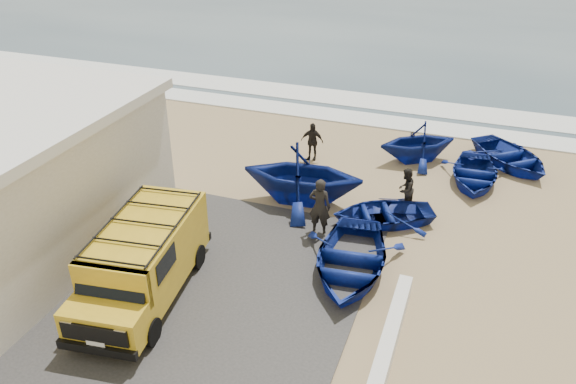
% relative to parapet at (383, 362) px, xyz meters
% --- Properties ---
extents(ground, '(160.00, 160.00, 0.00)m').
position_rel_parapet_xyz_m(ground, '(-5.00, 3.00, -0.28)').
color(ground, tan).
extents(slab, '(12.00, 10.00, 0.05)m').
position_rel_parapet_xyz_m(slab, '(-7.00, 1.00, -0.25)').
color(slab, '#3E3B39').
rests_on(slab, ground).
extents(surf_line, '(180.00, 1.60, 0.06)m').
position_rel_parapet_xyz_m(surf_line, '(-5.00, 15.00, -0.25)').
color(surf_line, white).
rests_on(surf_line, ground).
extents(surf_wash, '(180.00, 2.20, 0.04)m').
position_rel_parapet_xyz_m(surf_wash, '(-5.00, 17.50, -0.26)').
color(surf_wash, white).
rests_on(surf_wash, ground).
extents(parapet, '(0.35, 6.00, 0.55)m').
position_rel_parapet_xyz_m(parapet, '(0.00, 0.00, 0.00)').
color(parapet, silver).
rests_on(parapet, ground).
extents(van, '(2.59, 5.21, 2.14)m').
position_rel_parapet_xyz_m(van, '(-6.53, 0.57, 0.88)').
color(van, gold).
rests_on(van, ground).
extents(boat_near_left, '(3.45, 4.51, 0.87)m').
position_rel_parapet_xyz_m(boat_near_left, '(-1.64, 3.35, 0.16)').
color(boat_near_left, navy).
rests_on(boat_near_left, ground).
extents(boat_near_right, '(3.98, 3.54, 0.68)m').
position_rel_parapet_xyz_m(boat_near_right, '(-1.31, 6.33, 0.07)').
color(boat_near_right, navy).
rests_on(boat_near_right, ground).
extents(boat_mid_left, '(4.46, 3.96, 2.17)m').
position_rel_parapet_xyz_m(boat_mid_left, '(-4.20, 6.70, 0.81)').
color(boat_mid_left, navy).
rests_on(boat_mid_left, ground).
extents(boat_mid_right, '(2.65, 3.59, 0.72)m').
position_rel_parapet_xyz_m(boat_mid_right, '(1.30, 10.20, 0.08)').
color(boat_mid_right, navy).
rests_on(boat_mid_right, ground).
extents(boat_far_left, '(4.08, 3.96, 1.64)m').
position_rel_parapet_xyz_m(boat_far_left, '(-0.98, 11.38, 0.55)').
color(boat_far_left, navy).
rests_on(boat_far_left, ground).
extents(boat_far_right, '(4.46, 4.61, 0.78)m').
position_rel_parapet_xyz_m(boat_far_right, '(2.53, 12.20, 0.11)').
color(boat_far_right, navy).
rests_on(boat_far_right, ground).
extents(fisherman_front, '(0.70, 0.46, 1.91)m').
position_rel_parapet_xyz_m(fisherman_front, '(-3.07, 5.03, 0.68)').
color(fisherman_front, black).
rests_on(fisherman_front, ground).
extents(fisherman_middle, '(0.75, 0.86, 1.49)m').
position_rel_parapet_xyz_m(fisherman_middle, '(-0.80, 7.46, 0.47)').
color(fisherman_middle, black).
rests_on(fisherman_middle, ground).
extents(fisherman_back, '(0.93, 0.47, 1.53)m').
position_rel_parapet_xyz_m(fisherman_back, '(-4.95, 10.11, 0.49)').
color(fisherman_back, black).
rests_on(fisherman_back, ground).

